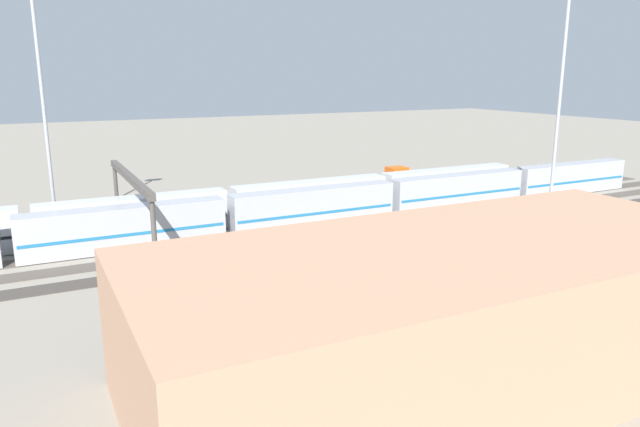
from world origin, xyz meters
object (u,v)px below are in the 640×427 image
(train_on_track_2, at_px, (314,207))
(light_mast_1, at_px, (562,70))
(train_on_track_1, at_px, (229,207))
(light_mast_0, at_px, (40,71))
(train_on_track_0, at_px, (410,184))
(maintenance_shed, at_px, (457,309))
(signal_gantry, at_px, (131,186))

(train_on_track_2, distance_m, light_mast_1, 36.36)
(train_on_track_1, distance_m, light_mast_0, 28.41)
(light_mast_0, bearing_deg, train_on_track_0, 176.47)
(light_mast_1, bearing_deg, maintenance_shed, 34.85)
(train_on_track_1, bearing_deg, train_on_track_0, -171.33)
(train_on_track_2, bearing_deg, maintenance_shed, 77.16)
(light_mast_1, height_order, maintenance_shed, light_mast_1)
(light_mast_0, bearing_deg, maintenance_shed, 112.31)
(light_mast_0, bearing_deg, train_on_track_1, 158.20)
(light_mast_0, xyz_separation_m, signal_gantry, (-7.63, 13.31, -12.68))
(train_on_track_1, relative_size, light_mast_0, 2.96)
(signal_gantry, relative_size, maintenance_shed, 0.59)
(train_on_track_1, distance_m, light_mast_1, 46.55)
(train_on_track_0, xyz_separation_m, light_mast_0, (53.55, -3.31, 17.95))
(light_mast_0, height_order, signal_gantry, light_mast_0)
(train_on_track_0, height_order, train_on_track_1, same)
(maintenance_shed, bearing_deg, train_on_track_0, -122.50)
(train_on_track_0, height_order, signal_gantry, signal_gantry)
(train_on_track_2, xyz_separation_m, light_mast_1, (-28.75, 13.50, 17.69))
(train_on_track_1, distance_m, train_on_track_2, 11.29)
(train_on_track_1, bearing_deg, maintenance_shed, 91.33)
(light_mast_0, bearing_deg, signal_gantry, 119.84)
(signal_gantry, bearing_deg, maintenance_shed, 109.59)
(signal_gantry, bearing_deg, train_on_track_1, -159.16)
(train_on_track_2, height_order, maintenance_shed, maintenance_shed)
(train_on_track_1, relative_size, light_mast_1, 2.93)
(train_on_track_2, relative_size, maintenance_shed, 2.81)
(light_mast_1, relative_size, signal_gantry, 1.31)
(maintenance_shed, bearing_deg, train_on_track_1, -88.67)
(light_mast_1, bearing_deg, signal_gantry, -14.55)
(train_on_track_1, relative_size, train_on_track_2, 0.80)
(train_on_track_2, bearing_deg, train_on_track_0, -156.19)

